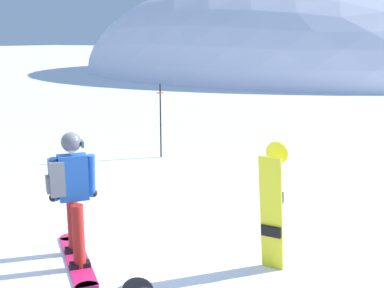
{
  "coord_description": "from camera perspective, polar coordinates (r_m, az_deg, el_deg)",
  "views": [
    {
      "loc": [
        4.14,
        -4.9,
        2.85
      ],
      "look_at": [
        -0.02,
        2.52,
        1.0
      ],
      "focal_mm": 45.6,
      "sensor_mm": 36.0,
      "label": 1
    }
  ],
  "objects": [
    {
      "name": "ridge_peak_far",
      "position": [
        66.73,
        1.36,
        9.82
      ],
      "size": [
        25.63,
        23.07,
        7.11
      ],
      "color": "white",
      "rests_on": "ground"
    },
    {
      "name": "ground_plane",
      "position": [
        7.02,
        -10.17,
        -11.89
      ],
      "size": [
        300.0,
        300.0,
        0.0
      ],
      "primitive_type": "plane",
      "color": "white"
    },
    {
      "name": "spare_snowboard",
      "position": [
        6.06,
        9.35,
        -7.35
      ],
      "size": [
        0.28,
        0.3,
        1.64
      ],
      "color": "yellow",
      "rests_on": "ground"
    },
    {
      "name": "piste_marker_near",
      "position": [
        11.77,
        -3.7,
        3.44
      ],
      "size": [
        0.2,
        0.2,
        1.83
      ],
      "color": "black",
      "rests_on": "ground"
    },
    {
      "name": "snowboarder_main",
      "position": [
        6.39,
        -13.93,
        -5.69
      ],
      "size": [
        1.48,
        1.27,
        1.71
      ],
      "color": "#D11E5B",
      "rests_on": "ground"
    },
    {
      "name": "ridge_peak_main",
      "position": [
        45.37,
        14.04,
        8.31
      ],
      "size": [
        41.41,
        37.27,
        17.78
      ],
      "color": "white",
      "rests_on": "ground"
    }
  ]
}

